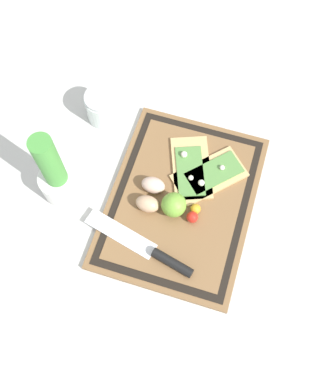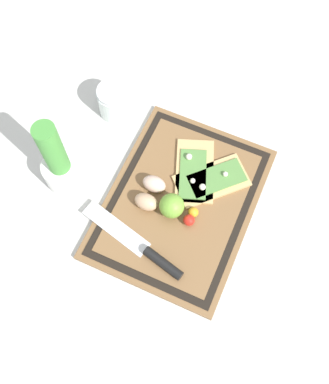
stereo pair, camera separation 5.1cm
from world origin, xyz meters
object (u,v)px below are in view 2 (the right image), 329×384
(lime, at_px, (172,206))
(herb_pot, at_px, (59,165))
(cherry_tomato_yellow, at_px, (193,212))
(egg_pink, at_px, (154,184))
(knife, at_px, (148,252))
(pizza_slice_near, at_px, (213,180))
(sauce_jar, at_px, (115,102))
(egg_brown, at_px, (146,202))
(pizza_slice_far, at_px, (193,171))
(cherry_tomato_red, at_px, (189,220))

(lime, xyz_separation_m, herb_pot, (-0.03, 0.27, 0.04))
(cherry_tomato_yellow, bearing_deg, egg_pink, 77.16)
(knife, bearing_deg, pizza_slice_near, -16.40)
(cherry_tomato_yellow, height_order, sauce_jar, sauce_jar)
(pizza_slice_near, height_order, herb_pot, herb_pot)
(pizza_slice_near, bearing_deg, egg_pink, 120.61)
(egg_brown, distance_m, sauce_jar, 0.29)
(egg_pink, relative_size, cherry_tomato_yellow, 2.33)
(egg_pink, height_order, herb_pot, herb_pot)
(egg_pink, relative_size, herb_pot, 0.24)
(egg_pink, height_order, cherry_tomato_yellow, egg_pink)
(pizza_slice_far, xyz_separation_m, sauce_jar, (0.09, 0.26, 0.02))
(pizza_slice_near, height_order, cherry_tomato_red, cherry_tomato_red)
(pizza_slice_near, distance_m, herb_pot, 0.36)
(egg_pink, xyz_separation_m, cherry_tomato_red, (-0.05, -0.11, -0.01))
(pizza_slice_near, bearing_deg, cherry_tomato_red, 174.19)
(pizza_slice_far, relative_size, egg_brown, 3.36)
(knife, xyz_separation_m, egg_brown, (0.11, 0.05, 0.01))
(lime, height_order, cherry_tomato_red, lime)
(egg_pink, bearing_deg, herb_pot, 106.69)
(cherry_tomato_red, relative_size, sauce_jar, 0.32)
(pizza_slice_far, bearing_deg, egg_brown, 152.16)
(cherry_tomato_yellow, bearing_deg, knife, 156.46)
(pizza_slice_near, xyz_separation_m, cherry_tomato_red, (-0.12, 0.01, 0.01))
(cherry_tomato_red, bearing_deg, egg_pink, 66.40)
(pizza_slice_far, bearing_deg, knife, 176.89)
(lime, bearing_deg, knife, 176.96)
(herb_pot, bearing_deg, lime, -84.67)
(lime, bearing_deg, pizza_slice_near, -28.80)
(pizza_slice_near, xyz_separation_m, pizza_slice_far, (0.00, 0.05, 0.00))
(knife, distance_m, cherry_tomato_yellow, 0.14)
(pizza_slice_near, distance_m, egg_pink, 0.14)
(pizza_slice_near, relative_size, egg_brown, 3.28)
(pizza_slice_near, xyz_separation_m, cherry_tomato_yellow, (-0.10, 0.01, 0.01))
(knife, distance_m, lime, 0.12)
(herb_pot, bearing_deg, pizza_slice_near, -67.84)
(pizza_slice_near, xyz_separation_m, egg_pink, (-0.07, 0.12, 0.01))
(cherry_tomato_yellow, bearing_deg, cherry_tomato_red, 175.88)
(cherry_tomato_yellow, relative_size, herb_pot, 0.10)
(pizza_slice_near, height_order, lime, lime)
(egg_pink, distance_m, herb_pot, 0.22)
(sauce_jar, bearing_deg, pizza_slice_far, -109.68)
(sauce_jar, bearing_deg, egg_pink, -131.74)
(knife, height_order, cherry_tomato_yellow, cherry_tomato_yellow)
(cherry_tomato_red, distance_m, herb_pot, 0.33)
(egg_brown, height_order, lime, lime)
(pizza_slice_near, relative_size, knife, 0.68)
(pizza_slice_far, xyz_separation_m, egg_pink, (-0.08, 0.07, 0.01))
(cherry_tomato_red, bearing_deg, pizza_slice_far, 18.58)
(knife, distance_m, egg_pink, 0.16)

